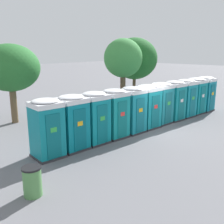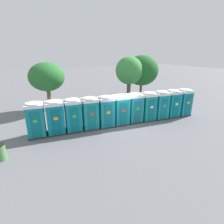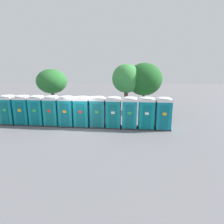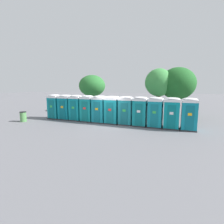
{
  "view_description": "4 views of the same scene",
  "coord_description": "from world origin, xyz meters",
  "px_view_note": "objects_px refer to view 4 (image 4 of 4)",
  "views": [
    {
      "loc": [
        -12.26,
        -7.9,
        4.54
      ],
      "look_at": [
        -2.67,
        0.84,
        1.37
      ],
      "focal_mm": 42.0,
      "sensor_mm": 36.0,
      "label": 1
    },
    {
      "loc": [
        -6.65,
        -11.33,
        5.68
      ],
      "look_at": [
        -0.7,
        0.63,
        1.13
      ],
      "focal_mm": 28.0,
      "sensor_mm": 36.0,
      "label": 2
    },
    {
      "loc": [
        2.64,
        -13.41,
        4.29
      ],
      "look_at": [
        2.49,
        0.3,
        1.27
      ],
      "focal_mm": 28.0,
      "sensor_mm": 36.0,
      "label": 3
    },
    {
      "loc": [
        4.37,
        -14.62,
        3.53
      ],
      "look_at": [
        0.03,
        0.56,
        1.06
      ],
      "focal_mm": 28.0,
      "sensor_mm": 36.0,
      "label": 4
    }
  ],
  "objects_px": {
    "portapotty_6": "(126,110)",
    "portapotty_7": "(140,111)",
    "portapotty_1": "(66,107)",
    "street_tree_0": "(178,84)",
    "portapotty_4": "(99,109)",
    "portapotty_2": "(76,108)",
    "street_tree_1": "(92,86)",
    "portapotty_5": "(112,110)",
    "portapotty_0": "(55,106)",
    "street_tree_2": "(159,83)",
    "portapotty_9": "(172,113)",
    "portapotty_10": "(189,114)",
    "portapotty_8": "(155,112)",
    "portapotty_3": "(88,108)",
    "trash_can": "(23,117)"
  },
  "relations": [
    {
      "from": "portapotty_6",
      "to": "portapotty_7",
      "type": "bearing_deg",
      "value": -8.11
    },
    {
      "from": "portapotty_1",
      "to": "street_tree_0",
      "type": "distance_m",
      "value": 12.34
    },
    {
      "from": "portapotty_4",
      "to": "portapotty_6",
      "type": "xyz_separation_m",
      "value": [
        2.57,
        -0.18,
        -0.0
      ]
    },
    {
      "from": "portapotty_1",
      "to": "portapotty_2",
      "type": "height_order",
      "value": "same"
    },
    {
      "from": "portapotty_6",
      "to": "street_tree_1",
      "type": "distance_m",
      "value": 9.31
    },
    {
      "from": "portapotty_4",
      "to": "street_tree_0",
      "type": "height_order",
      "value": "street_tree_0"
    },
    {
      "from": "portapotty_4",
      "to": "portapotty_5",
      "type": "relative_size",
      "value": 1.0
    },
    {
      "from": "portapotty_0",
      "to": "street_tree_2",
      "type": "bearing_deg",
      "value": 23.68
    },
    {
      "from": "portapotty_9",
      "to": "portapotty_10",
      "type": "relative_size",
      "value": 1.0
    },
    {
      "from": "portapotty_2",
      "to": "portapotty_4",
      "type": "relative_size",
      "value": 1.0
    },
    {
      "from": "portapotty_6",
      "to": "street_tree_2",
      "type": "height_order",
      "value": "street_tree_2"
    },
    {
      "from": "portapotty_0",
      "to": "portapotty_8",
      "type": "relative_size",
      "value": 1.0
    },
    {
      "from": "portapotty_0",
      "to": "portapotty_10",
      "type": "xyz_separation_m",
      "value": [
        12.82,
        -1.3,
        0.0
      ]
    },
    {
      "from": "portapotty_10",
      "to": "street_tree_1",
      "type": "height_order",
      "value": "street_tree_1"
    },
    {
      "from": "portapotty_1",
      "to": "street_tree_0",
      "type": "xyz_separation_m",
      "value": [
        11.03,
        5.0,
        2.38
      ]
    },
    {
      "from": "portapotty_5",
      "to": "portapotty_4",
      "type": "bearing_deg",
      "value": 174.64
    },
    {
      "from": "portapotty_3",
      "to": "portapotty_10",
      "type": "bearing_deg",
      "value": -5.92
    },
    {
      "from": "portapotty_4",
      "to": "portapotty_8",
      "type": "distance_m",
      "value": 5.16
    },
    {
      "from": "portapotty_1",
      "to": "trash_can",
      "type": "height_order",
      "value": "portapotty_1"
    },
    {
      "from": "portapotty_4",
      "to": "trash_can",
      "type": "bearing_deg",
      "value": -166.87
    },
    {
      "from": "street_tree_1",
      "to": "street_tree_2",
      "type": "xyz_separation_m",
      "value": [
        8.63,
        -1.56,
        0.36
      ]
    },
    {
      "from": "portapotty_3",
      "to": "portapotty_8",
      "type": "distance_m",
      "value": 6.44
    },
    {
      "from": "portapotty_1",
      "to": "portapotty_9",
      "type": "bearing_deg",
      "value": -5.91
    },
    {
      "from": "portapotty_10",
      "to": "street_tree_2",
      "type": "relative_size",
      "value": 0.48
    },
    {
      "from": "portapotty_2",
      "to": "portapotty_6",
      "type": "relative_size",
      "value": 1.0
    },
    {
      "from": "portapotty_1",
      "to": "portapotty_8",
      "type": "relative_size",
      "value": 1.0
    },
    {
      "from": "portapotty_1",
      "to": "portapotty_10",
      "type": "height_order",
      "value": "same"
    },
    {
      "from": "trash_can",
      "to": "portapotty_2",
      "type": "bearing_deg",
      "value": 23.28
    },
    {
      "from": "portapotty_5",
      "to": "portapotty_6",
      "type": "bearing_deg",
      "value": -2.7
    },
    {
      "from": "trash_can",
      "to": "portapotty_3",
      "type": "bearing_deg",
      "value": 17.31
    },
    {
      "from": "portapotty_1",
      "to": "portapotty_4",
      "type": "relative_size",
      "value": 1.0
    },
    {
      "from": "portapotty_3",
      "to": "street_tree_0",
      "type": "xyz_separation_m",
      "value": [
        8.47,
        5.28,
        2.38
      ]
    },
    {
      "from": "portapotty_0",
      "to": "portapotty_6",
      "type": "height_order",
      "value": "same"
    },
    {
      "from": "portapotty_1",
      "to": "trash_can",
      "type": "xyz_separation_m",
      "value": [
        -3.38,
        -2.12,
        -0.79
      ]
    },
    {
      "from": "portapotty_1",
      "to": "portapotty_7",
      "type": "bearing_deg",
      "value": -5.98
    },
    {
      "from": "portapotty_4",
      "to": "portapotty_10",
      "type": "relative_size",
      "value": 1.0
    },
    {
      "from": "portapotty_9",
      "to": "portapotty_10",
      "type": "height_order",
      "value": "same"
    },
    {
      "from": "portapotty_9",
      "to": "street_tree_1",
      "type": "height_order",
      "value": "street_tree_1"
    },
    {
      "from": "portapotty_4",
      "to": "street_tree_0",
      "type": "bearing_deg",
      "value": 37.15
    },
    {
      "from": "portapotty_7",
      "to": "portapotty_10",
      "type": "bearing_deg",
      "value": -5.93
    },
    {
      "from": "portapotty_1",
      "to": "portapotty_9",
      "type": "height_order",
      "value": "same"
    },
    {
      "from": "street_tree_2",
      "to": "portapotty_4",
      "type": "bearing_deg",
      "value": -135.77
    },
    {
      "from": "portapotty_9",
      "to": "street_tree_0",
      "type": "distance_m",
      "value": 6.56
    },
    {
      "from": "portapotty_1",
      "to": "portapotty_7",
      "type": "xyz_separation_m",
      "value": [
        7.69,
        -0.81,
        0.0
      ]
    },
    {
      "from": "portapotty_5",
      "to": "trash_can",
      "type": "bearing_deg",
      "value": -169.59
    },
    {
      "from": "portapotty_3",
      "to": "portapotty_5",
      "type": "bearing_deg",
      "value": -6.42
    },
    {
      "from": "portapotty_4",
      "to": "portapotty_9",
      "type": "bearing_deg",
      "value": -5.52
    },
    {
      "from": "portapotty_3",
      "to": "street_tree_0",
      "type": "bearing_deg",
      "value": 31.94
    },
    {
      "from": "portapotty_6",
      "to": "portapotty_3",
      "type": "bearing_deg",
      "value": 174.83
    },
    {
      "from": "portapotty_6",
      "to": "trash_can",
      "type": "height_order",
      "value": "portapotty_6"
    }
  ]
}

